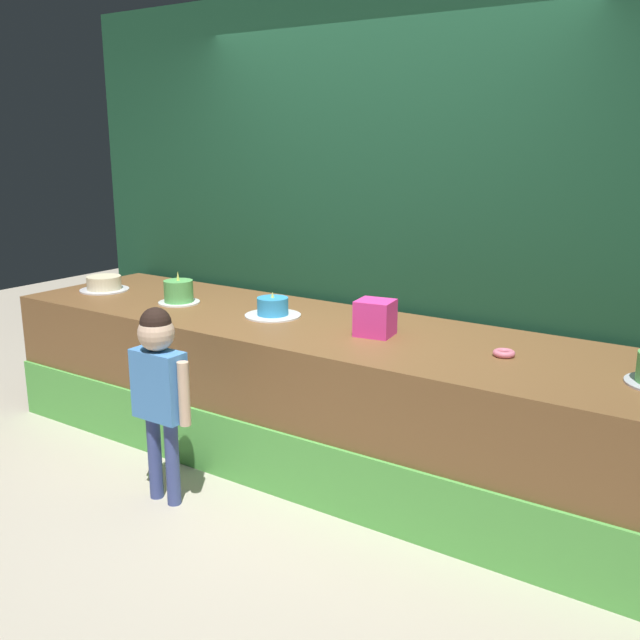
{
  "coord_description": "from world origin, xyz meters",
  "views": [
    {
      "loc": [
        2.2,
        -2.74,
        1.84
      ],
      "look_at": [
        0.12,
        0.31,
        0.9
      ],
      "focal_mm": 40.38,
      "sensor_mm": 36.0,
      "label": 1
    }
  ],
  "objects_px": {
    "donut": "(504,353)",
    "cake_center_right": "(273,308)",
    "pink_box": "(375,318)",
    "cake_center_left": "(179,292)",
    "cake_far_left": "(104,284)",
    "child_figure": "(159,379)"
  },
  "relations": [
    {
      "from": "child_figure",
      "to": "pink_box",
      "type": "xyz_separation_m",
      "value": [
        0.74,
        0.87,
        0.24
      ]
    },
    {
      "from": "child_figure",
      "to": "cake_far_left",
      "type": "xyz_separation_m",
      "value": [
        -1.39,
        0.82,
        0.19
      ]
    },
    {
      "from": "child_figure",
      "to": "pink_box",
      "type": "relative_size",
      "value": 5.43
    },
    {
      "from": "cake_far_left",
      "to": "cake_center_right",
      "type": "xyz_separation_m",
      "value": [
        1.42,
        0.07,
        0.0
      ]
    },
    {
      "from": "child_figure",
      "to": "cake_far_left",
      "type": "relative_size",
      "value": 3.11
    },
    {
      "from": "donut",
      "to": "cake_center_right",
      "type": "relative_size",
      "value": 0.32
    },
    {
      "from": "cake_center_left",
      "to": "pink_box",
      "type": "bearing_deg",
      "value": 1.59
    },
    {
      "from": "donut",
      "to": "cake_far_left",
      "type": "xyz_separation_m",
      "value": [
        -2.84,
        -0.07,
        0.03
      ]
    },
    {
      "from": "cake_far_left",
      "to": "donut",
      "type": "bearing_deg",
      "value": 1.32
    },
    {
      "from": "donut",
      "to": "cake_center_right",
      "type": "height_order",
      "value": "cake_center_right"
    },
    {
      "from": "child_figure",
      "to": "cake_center_left",
      "type": "xyz_separation_m",
      "value": [
        -0.68,
        0.83,
        0.21
      ]
    },
    {
      "from": "donut",
      "to": "cake_far_left",
      "type": "bearing_deg",
      "value": -178.68
    },
    {
      "from": "donut",
      "to": "cake_center_left",
      "type": "distance_m",
      "value": 2.13
    },
    {
      "from": "child_figure",
      "to": "cake_center_left",
      "type": "relative_size",
      "value": 3.92
    },
    {
      "from": "donut",
      "to": "cake_center_right",
      "type": "xyz_separation_m",
      "value": [
        -1.42,
        0.01,
        0.03
      ]
    },
    {
      "from": "donut",
      "to": "child_figure",
      "type": "bearing_deg",
      "value": -148.64
    },
    {
      "from": "pink_box",
      "to": "donut",
      "type": "relative_size",
      "value": 1.79
    },
    {
      "from": "pink_box",
      "to": "cake_center_left",
      "type": "height_order",
      "value": "cake_center_left"
    },
    {
      "from": "pink_box",
      "to": "cake_center_right",
      "type": "distance_m",
      "value": 0.71
    },
    {
      "from": "donut",
      "to": "pink_box",
      "type": "bearing_deg",
      "value": -178.61
    },
    {
      "from": "pink_box",
      "to": "cake_center_right",
      "type": "bearing_deg",
      "value": 178.16
    },
    {
      "from": "pink_box",
      "to": "cake_far_left",
      "type": "bearing_deg",
      "value": -178.7
    }
  ]
}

